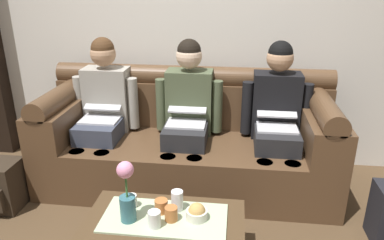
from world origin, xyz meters
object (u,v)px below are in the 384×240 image
at_px(snack_bowl, 197,213).
at_px(cup_far_right, 161,206).
at_px(person_middle, 188,110).
at_px(cup_near_left, 177,200).
at_px(person_left, 104,106).
at_px(cup_near_right, 131,201).
at_px(coffee_table, 165,225).
at_px(flower_vase, 127,193).
at_px(cup_far_left, 171,214).
at_px(cup_far_center, 154,219).
at_px(person_right, 277,114).
at_px(couch, 188,142).
at_px(backpack_left, 1,186).

bearing_deg(snack_bowl, cup_far_right, 170.35).
relative_size(person_middle, cup_near_left, 9.68).
height_order(person_left, cup_far_right, person_left).
height_order(person_middle, cup_near_right, person_middle).
bearing_deg(coffee_table, flower_vase, -165.96).
bearing_deg(flower_vase, cup_far_right, 29.94).
xyz_separation_m(person_left, cup_far_left, (0.76, -1.06, -0.26)).
distance_m(snack_bowl, cup_far_right, 0.22).
distance_m(cup_far_center, cup_far_left, 0.11).
bearing_deg(person_right, flower_vase, -130.16).
height_order(flower_vase, snack_bowl, flower_vase).
relative_size(coffee_table, snack_bowl, 7.45).
bearing_deg(cup_far_center, person_right, 56.24).
height_order(person_right, cup_far_left, person_right).
bearing_deg(cup_far_right, person_middle, 88.38).
bearing_deg(person_left, person_middle, -0.01).
relative_size(couch, cup_near_right, 30.55).
bearing_deg(person_left, cup_far_center, -59.02).
xyz_separation_m(person_middle, flower_vase, (-0.20, -1.09, -0.12)).
bearing_deg(cup_far_center, flower_vase, 165.67).
height_order(person_left, person_right, same).
bearing_deg(flower_vase, backpack_left, 156.57).
relative_size(person_right, cup_far_left, 14.27).
distance_m(cup_far_left, backpack_left, 1.50).
distance_m(coffee_table, cup_far_right, 0.11).
distance_m(cup_far_right, backpack_left, 1.41).
height_order(person_middle, person_right, same).
bearing_deg(cup_near_left, cup_far_right, -157.76).
height_order(snack_bowl, backpack_left, snack_bowl).
distance_m(cup_near_left, cup_far_left, 0.11).
xyz_separation_m(person_left, flower_vase, (0.51, -1.09, -0.12)).
height_order(person_middle, backpack_left, person_middle).
bearing_deg(cup_far_center, cup_far_left, 40.49).
bearing_deg(cup_far_right, couch, 88.39).
relative_size(flower_vase, cup_far_right, 4.64).
height_order(cup_far_left, backpack_left, cup_far_left).
bearing_deg(cup_far_center, cup_near_left, 60.48).
distance_m(cup_far_center, backpack_left, 1.45).
distance_m(person_middle, cup_far_center, 1.16).
bearing_deg(flower_vase, cup_near_left, 27.41).
xyz_separation_m(snack_bowl, backpack_left, (-1.55, 0.44, -0.20)).
distance_m(person_left, cup_near_left, 1.25).
relative_size(flower_vase, cup_near_right, 4.83).
height_order(person_left, flower_vase, person_left).
xyz_separation_m(coffee_table, backpack_left, (-1.36, 0.45, -0.11)).
bearing_deg(cup_far_right, coffee_table, -60.57).
bearing_deg(person_left, flower_vase, -64.67).
xyz_separation_m(flower_vase, cup_far_center, (0.16, -0.04, -0.13)).
height_order(couch, flower_vase, couch).
bearing_deg(cup_near_right, cup_near_left, 0.82).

